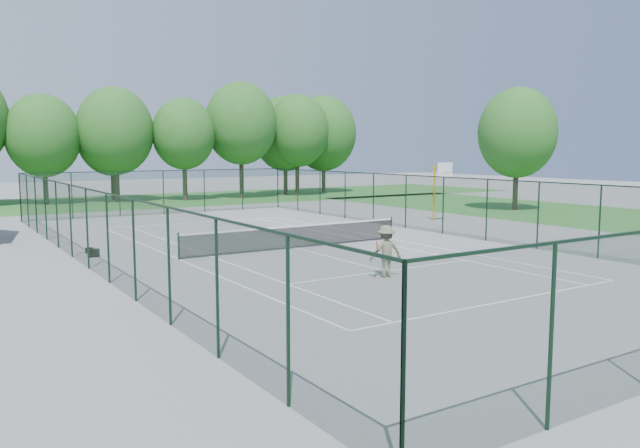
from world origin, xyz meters
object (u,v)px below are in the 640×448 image
at_px(sports_bag_a, 94,253).
at_px(tennis_player, 386,251).
at_px(tennis_net, 296,236).
at_px(basketball_goal, 440,180).

relative_size(sports_bag_a, tennis_player, 0.23).
relative_size(tennis_net, sports_bag_a, 26.45).
distance_m(tennis_net, tennis_player, 7.27).
distance_m(tennis_net, sports_bag_a, 8.63).
bearing_deg(tennis_net, basketball_goal, 18.89).
height_order(tennis_net, sports_bag_a, tennis_net).
bearing_deg(sports_bag_a, tennis_player, -56.07).
bearing_deg(tennis_player, basketball_goal, 40.62).
distance_m(sports_bag_a, tennis_player, 12.39).
distance_m(tennis_net, basketball_goal, 13.85).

